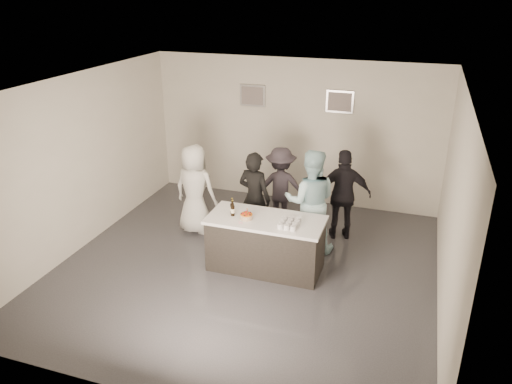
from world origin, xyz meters
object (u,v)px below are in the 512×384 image
Objects in this scene: person_main_blue at (310,201)px; person_guest_left at (195,189)px; person_guest_back at (280,187)px; person_main_black at (254,198)px; beer_bottle_b at (233,208)px; bar_counter at (266,244)px; person_guest_right at (343,195)px; cake at (246,217)px; beer_bottle_a at (232,206)px.

person_main_blue reaches higher than person_guest_left.
person_guest_back is at bearing -59.22° from person_main_blue.
person_main_black is 1.17m from person_guest_left.
person_main_black is (0.07, 0.89, -0.18)m from beer_bottle_b.
beer_bottle_b is at bearing -173.52° from bar_counter.
beer_bottle_b is at bearing 28.90° from person_guest_right.
bar_counter is 1.83m from person_guest_right.
bar_counter is at bearing 82.15° from person_guest_back.
cake is 0.11× the size of person_main_blue.
bar_counter is at bearing 157.04° from person_guest_left.
beer_bottle_b is 1.76m from person_guest_back.
person_guest_left is (-1.07, 0.86, -0.19)m from beer_bottle_a.
person_main_blue is 1.09× the size of person_guest_left.
beer_bottle_a is at bearing 62.49° from person_guest_back.
person_main_blue reaches higher than person_main_black.
cake is at bearing 37.47° from person_main_blue.
bar_counter is 1.90m from person_guest_left.
beer_bottle_b is (-0.25, 0.05, 0.09)m from cake.
beer_bottle_a is 0.14× the size of person_main_blue.
person_main_black is (-0.18, 0.94, -0.09)m from cake.
cake is 1.67m from person_guest_left.
person_guest_left is at bearing 152.02° from bar_counter.
bar_counter is 1.10× the size of person_main_black.
bar_counter is 0.58m from cake.
beer_bottle_a is at bearing 25.17° from person_main_blue.
bar_counter is at bearing 20.83° from cake.
bar_counter is at bearing 46.06° from person_main_blue.
person_guest_left is at bearing 13.43° from person_guest_back.
person_main_black reaches higher than person_guest_back.
person_guest_left is 2.70m from person_guest_right.
person_main_black is (-0.47, 0.83, 0.40)m from bar_counter.
cake is at bearing 149.04° from person_guest_left.
person_guest_left is (-1.35, 0.98, -0.09)m from cake.
bar_counter is 1.70m from person_guest_back.
beer_bottle_b reaches higher than cake.
person_main_black is 1.01× the size of person_guest_left.
person_main_black is 0.87m from person_guest_back.
beer_bottle_b is (0.04, -0.07, 0.00)m from beer_bottle_a.
cake is at bearing 112.93° from person_main_black.
beer_bottle_a is 0.15× the size of person_main_black.
person_guest_back reaches higher than bar_counter.
bar_counter is at bearing 131.54° from person_main_black.
person_main_blue is at bearing 37.49° from beer_bottle_a.
person_main_black is 1.00m from person_main_blue.
person_main_black is at bearing 119.56° from bar_counter.
cake is 0.13× the size of person_guest_back.
person_guest_right reaches higher than person_guest_back.
person_main_black is 1.01× the size of person_guest_right.
person_guest_back is at bearing -94.26° from person_main_black.
beer_bottle_b is at bearing 144.83° from person_guest_left.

